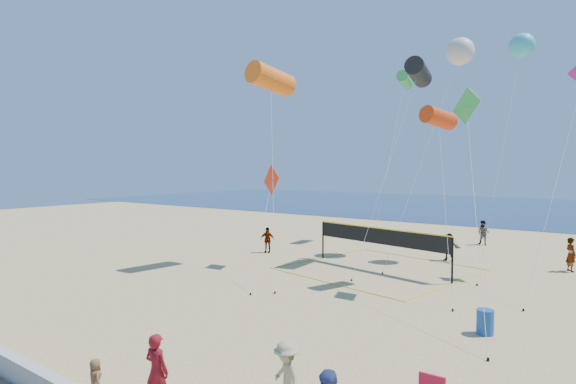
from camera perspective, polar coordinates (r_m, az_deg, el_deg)
The scene contains 18 objects.
ocean at distance 71.00m, azimuth 28.98°, elevation -1.92°, with size 140.00×50.00×0.03m, color navy.
woman at distance 11.74m, azimuth -16.34°, elevation -20.99°, with size 0.65×0.43×1.79m, color maroon.
toddler at distance 11.46m, azimuth -23.27°, elevation -20.94°, with size 0.43×0.28×0.88m, color brown.
bystander_b at distance 11.23m, azimuth -0.25°, elevation -22.42°, with size 1.06×0.61×1.65m, color tan.
far_person_0 at distance 30.31m, azimuth -2.65°, elevation -6.09°, with size 1.00×0.42×1.71m, color gray.
far_person_1 at distance 29.37m, azimuth 19.75°, elevation -6.58°, with size 1.57×0.50×1.69m, color gray.
far_person_2 at distance 29.23m, azimuth 32.27°, elevation -6.74°, with size 0.68×0.45×1.87m, color gray.
far_person_3 at distance 36.20m, azimuth 23.56°, elevation -4.77°, with size 0.88×0.69×1.81m, color gray.
trash_barrel at distance 17.26m, azimuth 23.75°, elevation -14.86°, with size 0.56×0.56×0.85m, color #174C9B.
volleyball_net at distance 25.69m, azimuth 11.56°, elevation -6.11°, with size 10.39×10.28×2.35m.
kite_0 at distance 26.65m, azimuth -2.18°, elevation 14.12°, with size 4.73×6.46×11.64m.
kite_1 at distance 28.55m, azimuth 16.23°, elevation 14.38°, with size 1.77×7.83×12.07m.
kite_2 at distance 23.10m, azimuth 18.57°, elevation 8.88°, with size 2.66×5.12×8.64m.
kite_3 at distance 25.56m, azimuth -2.21°, elevation 1.08°, with size 3.78×5.75×5.89m.
kite_4 at distance 21.31m, azimuth 21.81°, elevation 8.92°, with size 3.25×7.60×9.24m.
kite_6 at distance 32.57m, azimuth 21.02°, elevation 16.30°, with size 2.79×9.57×14.14m.
kite_7 at distance 31.86m, azimuth 27.57°, elevation 16.14°, with size 1.87×8.98×13.81m.
kite_8 at distance 36.75m, azimuth 14.65°, elevation 13.60°, with size 2.07×10.42×13.06m.
Camera 1 is at (7.75, -8.35, 5.64)m, focal length 28.00 mm.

